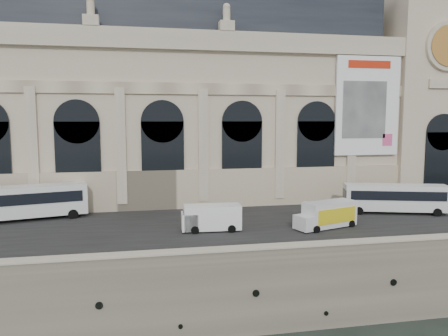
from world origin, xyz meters
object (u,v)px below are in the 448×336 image
(bus_left, at_px, (24,201))
(van_b, at_px, (209,218))
(van_c, at_px, (324,214))
(box_truck, at_px, (327,215))
(bus_right, at_px, (395,197))

(bus_left, distance_m, van_b, 21.15)
(bus_left, bearing_deg, van_c, -14.08)
(bus_left, xyz_separation_m, van_c, (32.07, -8.04, -1.01))
(van_c, relative_size, box_truck, 0.77)
(van_b, xyz_separation_m, box_truck, (12.24, -1.20, 0.04))
(bus_right, height_order, van_c, bus_right)
(van_b, bearing_deg, van_c, 1.26)
(van_b, bearing_deg, bus_right, 9.15)
(bus_right, xyz_separation_m, van_c, (-10.56, -3.46, -0.79))
(van_b, height_order, van_c, van_b)
(bus_left, bearing_deg, box_truck, -16.75)
(bus_right, relative_size, van_b, 1.99)
(bus_right, xyz_separation_m, van_b, (-23.19, -3.74, -0.61))
(bus_left, xyz_separation_m, bus_right, (42.62, -4.59, -0.22))
(bus_left, xyz_separation_m, box_truck, (31.67, -9.53, -0.80))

